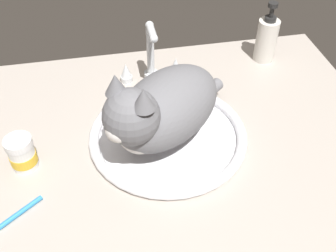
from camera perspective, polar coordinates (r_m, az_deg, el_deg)
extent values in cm
cube|color=#ADA399|center=(94.13, -3.00, -2.49)|extent=(114.30, 74.63, 3.00)
torus|color=white|center=(92.19, 0.00, -1.27)|extent=(36.70, 36.70, 2.36)
cylinder|color=white|center=(92.81, 0.00, -1.66)|extent=(33.17, 33.17, 0.60)
cylinder|color=silver|center=(110.50, -2.42, 7.32)|extent=(4.00, 4.00, 1.98)
cylinder|color=silver|center=(105.92, -2.55, 10.87)|extent=(2.00, 2.00, 14.28)
sphere|color=silver|center=(102.27, -2.67, 14.25)|extent=(2.20, 2.20, 2.20)
cylinder|color=silver|center=(99.49, -2.37, 13.37)|extent=(2.00, 6.43, 2.00)
sphere|color=silver|center=(96.75, -2.05, 12.44)|extent=(2.10, 2.10, 2.10)
cylinder|color=silver|center=(110.04, -5.96, 6.80)|extent=(3.20, 3.20, 1.60)
cone|color=silver|center=(108.40, -6.07, 8.00)|extent=(2.88, 2.88, 4.02)
cylinder|color=silver|center=(111.60, 1.09, 7.64)|extent=(3.20, 3.20, 1.60)
cone|color=silver|center=(109.98, 1.11, 8.83)|extent=(2.88, 2.88, 4.02)
ellipsoid|color=slate|center=(86.37, 0.00, 2.78)|extent=(32.64, 31.32, 14.82)
sphere|color=slate|center=(76.75, -5.29, 1.36)|extent=(11.51, 11.51, 11.51)
cone|color=slate|center=(70.88, -3.56, 3.91)|extent=(4.37, 4.37, 4.32)
cone|color=slate|center=(74.78, -7.55, 5.99)|extent=(4.37, 4.37, 4.32)
ellipsoid|color=silver|center=(75.40, -7.46, -1.01)|extent=(5.76, 5.92, 3.68)
ellipsoid|color=silver|center=(81.44, -4.36, -1.15)|extent=(12.13, 12.31, 8.15)
cylinder|color=slate|center=(99.65, 5.51, 4.66)|extent=(10.20, 9.31, 3.20)
cylinder|color=silver|center=(118.82, 13.93, 11.83)|extent=(5.94, 5.94, 12.31)
cylinder|color=black|center=(115.57, 14.51, 14.67)|extent=(3.27, 3.27, 1.20)
cylinder|color=black|center=(114.63, 14.69, 15.58)|extent=(1.19, 1.19, 2.96)
cylinder|color=black|center=(113.72, 14.88, 16.50)|extent=(2.67, 2.67, 1.20)
cylinder|color=white|center=(90.52, -20.15, -4.04)|extent=(5.57, 5.57, 6.23)
cylinder|color=gold|center=(90.87, -20.08, -4.25)|extent=(5.74, 5.74, 2.49)
cylinder|color=white|center=(87.80, -20.77, -2.27)|extent=(5.85, 5.85, 1.74)
cylinder|color=#338CD1|center=(84.09, -21.50, -12.24)|extent=(11.37, 8.88, 1.00)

